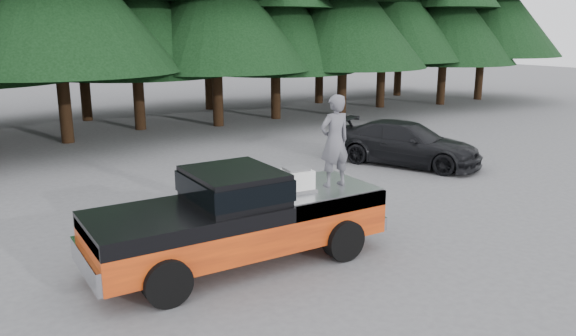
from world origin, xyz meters
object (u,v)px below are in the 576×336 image
air_compressor (296,181)px  man_on_bed (335,141)px  pickup_truck (239,231)px  parked_car (407,143)px

air_compressor → man_on_bed: (0.89, -0.08, 0.75)m
pickup_truck → parked_car: (8.68, 4.49, 0.07)m
air_compressor → man_on_bed: bearing=-0.2°
man_on_bed → parked_car: man_on_bed is taller
parked_car → man_on_bed: bearing=-170.8°
pickup_truck → man_on_bed: (2.14, -0.21, 1.63)m
pickup_truck → parked_car: bearing=27.4°
pickup_truck → parked_car: 9.77m
pickup_truck → parked_car: size_ratio=1.19×
air_compressor → parked_car: bearing=36.5°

